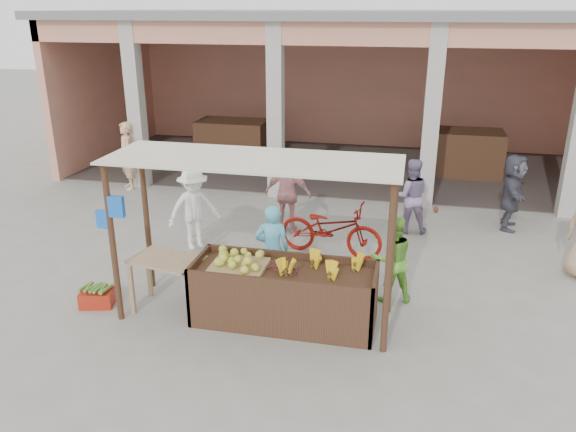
% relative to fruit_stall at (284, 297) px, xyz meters
% --- Properties ---
extents(ground, '(60.00, 60.00, 0.00)m').
position_rel_fruit_stall_xyz_m(ground, '(-0.50, 0.00, -0.40)').
color(ground, gray).
rests_on(ground, ground).
extents(market_building, '(14.40, 6.40, 4.20)m').
position_rel_fruit_stall_xyz_m(market_building, '(-0.45, 8.93, 2.30)').
color(market_building, tan).
rests_on(market_building, ground).
extents(fruit_stall, '(2.60, 0.95, 0.80)m').
position_rel_fruit_stall_xyz_m(fruit_stall, '(0.00, 0.00, 0.00)').
color(fruit_stall, '#492F1D').
rests_on(fruit_stall, ground).
extents(stall_awning, '(4.09, 1.35, 2.39)m').
position_rel_fruit_stall_xyz_m(stall_awning, '(-0.51, 0.06, 1.58)').
color(stall_awning, '#492F1D').
rests_on(stall_awning, ground).
extents(banana_heap, '(1.03, 0.56, 0.19)m').
position_rel_fruit_stall_xyz_m(banana_heap, '(0.48, 0.06, 0.49)').
color(banana_heap, yellow).
rests_on(banana_heap, fruit_stall).
extents(melon_tray, '(0.78, 0.68, 0.21)m').
position_rel_fruit_stall_xyz_m(melon_tray, '(-0.65, -0.06, 0.50)').
color(melon_tray, '#A68555').
rests_on(melon_tray, fruit_stall).
extents(berry_heap, '(0.47, 0.38, 0.15)m').
position_rel_fruit_stall_xyz_m(berry_heap, '(-0.02, -0.05, 0.47)').
color(berry_heap, maroon).
rests_on(berry_heap, fruit_stall).
extents(side_table, '(1.13, 0.87, 0.82)m').
position_rel_fruit_stall_xyz_m(side_table, '(-1.78, 0.01, 0.28)').
color(side_table, tan).
rests_on(side_table, ground).
extents(papaya_pile, '(0.67, 0.38, 0.19)m').
position_rel_fruit_stall_xyz_m(papaya_pile, '(-1.78, 0.01, 0.51)').
color(papaya_pile, '#529430').
rests_on(papaya_pile, side_table).
extents(red_crate, '(0.55, 0.46, 0.25)m').
position_rel_fruit_stall_xyz_m(red_crate, '(-2.89, -0.17, -0.28)').
color(red_crate, '#AC2412').
rests_on(red_crate, ground).
extents(plantain_bundle, '(0.40, 0.28, 0.08)m').
position_rel_fruit_stall_xyz_m(plantain_bundle, '(-2.89, -0.17, -0.11)').
color(plantain_bundle, '#588A32').
rests_on(plantain_bundle, red_crate).
extents(produce_sacks, '(0.75, 0.47, 0.57)m').
position_rel_fruit_stall_xyz_m(produce_sacks, '(2.09, 5.18, -0.12)').
color(produce_sacks, maroon).
rests_on(produce_sacks, ground).
extents(vendor_blue, '(0.69, 0.58, 1.58)m').
position_rel_fruit_stall_xyz_m(vendor_blue, '(-0.38, 0.82, 0.39)').
color(vendor_blue, '#5DC7E9').
rests_on(vendor_blue, ground).
extents(vendor_green, '(0.80, 0.62, 1.47)m').
position_rel_fruit_stall_xyz_m(vendor_green, '(1.45, 0.98, 0.33)').
color(vendor_green, '#70BB3A').
rests_on(vendor_green, ground).
extents(motorcycle, '(0.97, 2.09, 1.05)m').
position_rel_fruit_stall_xyz_m(motorcycle, '(0.30, 2.47, 0.13)').
color(motorcycle, maroon).
rests_on(motorcycle, ground).
extents(shopper_a, '(1.17, 1.10, 1.67)m').
position_rel_fruit_stall_xyz_m(shopper_a, '(-2.24, 2.24, 0.44)').
color(shopper_a, white).
rests_on(shopper_a, ground).
extents(shopper_b, '(1.04, 0.60, 1.70)m').
position_rel_fruit_stall_xyz_m(shopper_b, '(-0.70, 3.40, 0.45)').
color(shopper_b, '#CE8889').
rests_on(shopper_b, ground).
extents(shopper_d, '(0.83, 1.59, 1.64)m').
position_rel_fruit_stall_xyz_m(shopper_d, '(3.68, 4.57, 0.42)').
color(shopper_d, '#43424E').
rests_on(shopper_d, ground).
extents(shopper_e, '(0.79, 0.81, 1.75)m').
position_rel_fruit_stall_xyz_m(shopper_e, '(-5.22, 5.35, 0.47)').
color(shopper_e, '#E0AC81').
rests_on(shopper_e, ground).
extents(shopper_f, '(0.86, 0.57, 1.66)m').
position_rel_fruit_stall_xyz_m(shopper_f, '(1.68, 3.94, 0.43)').
color(shopper_f, gray).
rests_on(shopper_f, ground).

